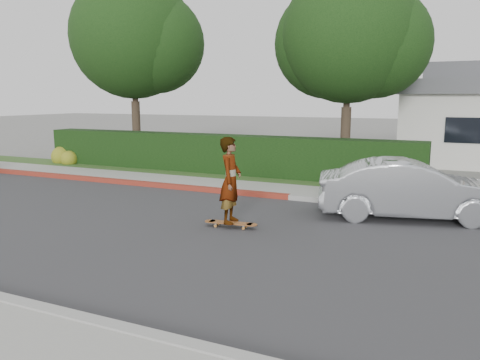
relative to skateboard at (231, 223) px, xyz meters
The scene contains 14 objects.
ground 1.09m from the skateboard, 132.98° to the right, with size 120.00×120.00×0.00m, color slate.
road 1.09m from the skateboard, 132.98° to the right, with size 60.00×8.00×0.01m, color #2D2D30.
curb_near 4.95m from the skateboard, 98.57° to the right, with size 60.00×0.20×0.15m, color #9E9E99.
curb_far 3.39m from the skateboard, 102.55° to the left, with size 60.00×0.20×0.15m, color #9E9E99.
curb_red_section 6.62m from the skateboard, 150.02° to the left, with size 12.00×0.21×0.15m, color maroon.
sidewalk_far 4.27m from the skateboard, 99.93° to the left, with size 60.00×1.60×0.12m, color gray.
planting_strip 5.86m from the skateboard, 97.23° to the left, with size 60.00×1.60×0.10m, color #2D4C1E.
hedge 7.45m from the skateboard, 120.24° to the left, with size 15.00×1.00×1.50m, color black.
flowering_shrub 12.28m from the skateboard, 151.04° to the left, with size 1.40×1.00×0.90m.
tree_left 12.53m from the skateboard, 136.26° to the left, with size 5.99×5.21×8.00m.
tree_center 9.70m from the skateboard, 84.90° to the left, with size 5.66×4.84×7.44m.
skateboard is the anchor object (origin of this frame).
skateboarder 0.97m from the skateboard, 90.00° to the left, with size 0.69×0.45×1.90m, color white.
car_silver 4.36m from the skateboard, 35.15° to the left, with size 1.49×4.27×1.41m, color #B3B6BB.
Camera 1 is at (5.07, -8.27, 2.85)m, focal length 35.00 mm.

